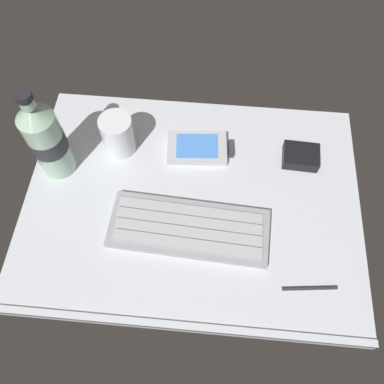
{
  "coord_description": "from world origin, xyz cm",
  "views": [
    {
      "loc": [
        3.15,
        -35.17,
        68.09
      ],
      "look_at": [
        0.0,
        0.0,
        3.0
      ],
      "focal_mm": 37.46,
      "sensor_mm": 36.0,
      "label": 1
    }
  ],
  "objects": [
    {
      "name": "stylus_pen",
      "position": [
        21.6,
        -15.26,
        0.35
      ],
      "size": [
        9.52,
        1.78,
        0.7
      ],
      "primitive_type": "cylinder",
      "rotation": [
        0.0,
        1.57,
        0.11
      ],
      "color": "#26262B",
      "rests_on": "ground_plane"
    },
    {
      "name": "ground_plane",
      "position": [
        0.0,
        -0.23,
        -0.99
      ],
      "size": [
        64.0,
        48.0,
        2.8
      ],
      "color": "silver"
    },
    {
      "name": "water_bottle",
      "position": [
        -26.99,
        5.29,
        9.01
      ],
      "size": [
        6.73,
        6.73,
        20.8
      ],
      "color": "#9EC1A8",
      "rests_on": "ground_plane"
    },
    {
      "name": "juice_cup",
      "position": [
        -15.63,
        10.83,
        3.91
      ],
      "size": [
        6.4,
        6.4,
        8.5
      ],
      "color": "silver",
      "rests_on": "ground_plane"
    },
    {
      "name": "keyboard",
      "position": [
        0.1,
        -6.36,
        0.81
      ],
      "size": [
        29.54,
        12.52,
        1.7
      ],
      "color": "#93969B",
      "rests_on": "ground_plane"
    },
    {
      "name": "charger_block",
      "position": [
        20.84,
        11.02,
        1.2
      ],
      "size": [
        7.26,
        5.93,
        2.4
      ],
      "primitive_type": "cube",
      "rotation": [
        0.0,
        0.0,
        -0.05
      ],
      "color": "black",
      "rests_on": "ground_plane"
    },
    {
      "name": "handheld_device",
      "position": [
        0.66,
        11.51,
        0.73
      ],
      "size": [
        13.21,
        8.53,
        1.5
      ],
      "color": "#B7BABF",
      "rests_on": "ground_plane"
    }
  ]
}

